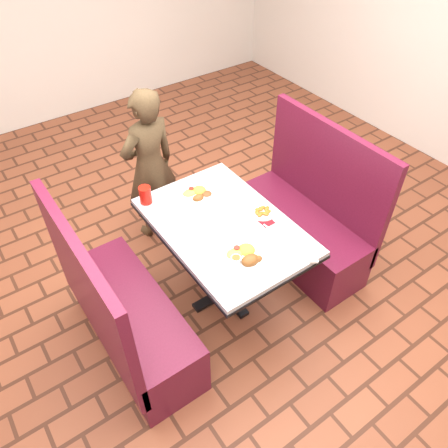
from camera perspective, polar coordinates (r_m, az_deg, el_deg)
The scene contains 15 objects.
room at distance 2.33m, azimuth 0.00°, elevation 21.52°, with size 7.00×7.04×2.82m.
dining_table at distance 3.02m, azimuth 0.00°, elevation -1.34°, with size 0.81×1.21×0.75m.
booth_bench_left at distance 3.04m, azimuth -12.68°, elevation -11.80°, with size 0.47×1.20×1.17m.
booth_bench_right at distance 3.64m, azimuth 10.34°, elevation 0.05°, with size 0.47×1.20×1.17m.
diner_person at distance 3.65m, azimuth -9.66°, elevation 7.39°, with size 0.49×0.32×1.36m, color brown.
near_dinner_plate at distance 2.72m, azimuth 2.86°, elevation -3.99°, with size 0.27×0.27×0.08m.
far_dinner_plate at distance 3.18m, azimuth -3.44°, elevation 4.10°, with size 0.25×0.25×0.06m.
plantain_plate at distance 3.04m, azimuth 5.06°, elevation 1.58°, with size 0.18×0.18×0.03m.
maroon_napkin at distance 2.98m, azimuth 5.58°, elevation 0.30°, with size 0.09×0.09×0.00m, color maroon.
spoon_utensil at distance 2.92m, azimuth 6.10°, elevation -0.69°, with size 0.01×0.13×0.00m, color silver.
red_tumbler at distance 3.14m, azimuth -10.24°, elevation 3.76°, with size 0.09×0.09×0.13m, color red.
paper_napkin at distance 2.79m, azimuth 9.91°, elevation -3.77°, with size 0.21×0.16×0.01m, color white.
knife_utensil at distance 2.73m, azimuth 3.41°, elevation -4.30°, with size 0.01×0.16×0.00m, color silver.
fork_utensil at distance 2.71m, azimuth 3.75°, elevation -4.74°, with size 0.01×0.14×0.00m, color silver.
lettuce_shreds at distance 3.01m, azimuth -0.04°, elevation 0.95°, with size 0.28×0.32×0.00m, color #90BF4C, non-canonical shape.
Camera 1 is at (-1.25, -1.77, 2.75)m, focal length 35.00 mm.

